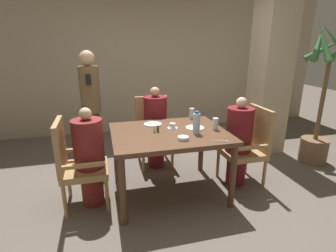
{
  "coord_description": "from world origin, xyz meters",
  "views": [
    {
      "loc": [
        -0.72,
        -2.71,
        1.73
      ],
      "look_at": [
        0.0,
        0.05,
        0.83
      ],
      "focal_mm": 28.0,
      "sensor_mm": 36.0,
      "label": 1
    }
  ],
  "objects": [
    {
      "name": "standing_host",
      "position": [
        -0.86,
        1.15,
        0.88
      ],
      "size": [
        0.28,
        0.32,
        1.64
      ],
      "color": "#2D2D33",
      "rests_on": "ground_plane"
    },
    {
      "name": "potted_palm",
      "position": [
        2.34,
        0.29,
        0.79
      ],
      "size": [
        0.71,
        0.73,
        2.04
      ],
      "color": "brown",
      "rests_on": "ground_plane"
    },
    {
      "name": "diner_in_far_chair",
      "position": [
        -0.0,
        0.76,
        0.6
      ],
      "size": [
        0.32,
        0.32,
        1.17
      ],
      "color": "maroon",
      "rests_on": "ground_plane"
    },
    {
      "name": "water_bottle",
      "position": [
        0.27,
        -0.14,
        0.9
      ],
      "size": [
        0.08,
        0.08,
        0.25
      ],
      "color": "silver",
      "rests_on": "dining_table"
    },
    {
      "name": "pepper_shaker",
      "position": [
        -0.13,
        0.02,
        0.81
      ],
      "size": [
        0.03,
        0.03,
        0.07
      ],
      "color": "#4C3D2D",
      "rests_on": "dining_table"
    },
    {
      "name": "fork_beside_plate",
      "position": [
        0.44,
        -0.42,
        0.78
      ],
      "size": [
        0.16,
        0.08,
        0.0
      ],
      "color": "silver",
      "rests_on": "dining_table"
    },
    {
      "name": "salt_shaker",
      "position": [
        -0.17,
        0.02,
        0.82
      ],
      "size": [
        0.03,
        0.03,
        0.08
      ],
      "color": "white",
      "rests_on": "dining_table"
    },
    {
      "name": "wall_back",
      "position": [
        0.0,
        2.55,
        1.4
      ],
      "size": [
        8.0,
        0.06,
        2.8
      ],
      "color": "tan",
      "rests_on": "ground_plane"
    },
    {
      "name": "chair_far_side",
      "position": [
        0.0,
        0.9,
        0.53
      ],
      "size": [
        0.49,
        0.49,
        0.99
      ],
      "color": "#A88451",
      "rests_on": "ground_plane"
    },
    {
      "name": "diner_in_right_chair",
      "position": [
        0.89,
        0.0,
        0.58
      ],
      "size": [
        0.32,
        0.32,
        1.13
      ],
      "color": "maroon",
      "rests_on": "ground_plane"
    },
    {
      "name": "pillar_stone",
      "position": [
        1.91,
        0.95,
        1.35
      ],
      "size": [
        0.49,
        0.49,
        2.7
      ],
      "color": "#BCAD8E",
      "rests_on": "ground_plane"
    },
    {
      "name": "dining_table",
      "position": [
        0.0,
        0.0,
        0.68
      ],
      "size": [
        1.29,
        1.03,
        0.78
      ],
      "color": "brown",
      "rests_on": "ground_plane"
    },
    {
      "name": "teacup_with_saucer",
      "position": [
        0.07,
        0.1,
        0.8
      ],
      "size": [
        0.12,
        0.12,
        0.06
      ],
      "color": "white",
      "rests_on": "dining_table"
    },
    {
      "name": "diner_in_left_chair",
      "position": [
        -0.89,
        0.0,
        0.57
      ],
      "size": [
        0.32,
        0.32,
        1.11
      ],
      "color": "maroon",
      "rests_on": "ground_plane"
    },
    {
      "name": "glass_tall_near",
      "position": [
        0.53,
        -0.06,
        0.85
      ],
      "size": [
        0.07,
        0.07,
        0.14
      ],
      "color": "silver",
      "rests_on": "dining_table"
    },
    {
      "name": "glass_tall_mid",
      "position": [
        0.43,
        0.45,
        0.85
      ],
      "size": [
        0.07,
        0.07,
        0.14
      ],
      "color": "silver",
      "rests_on": "dining_table"
    },
    {
      "name": "bowl_small",
      "position": [
        0.07,
        -0.29,
        0.8
      ],
      "size": [
        0.12,
        0.12,
        0.04
      ],
      "color": "white",
      "rests_on": "dining_table"
    },
    {
      "name": "plate_main_right",
      "position": [
        0.32,
        0.04,
        0.78
      ],
      "size": [
        0.22,
        0.22,
        0.01
      ],
      "color": "white",
      "rests_on": "dining_table"
    },
    {
      "name": "chair_left_side",
      "position": [
        -1.03,
        0.0,
        0.53
      ],
      "size": [
        0.49,
        0.49,
        0.99
      ],
      "color": "#A88451",
      "rests_on": "ground_plane"
    },
    {
      "name": "plate_main_left",
      "position": [
        -0.13,
        0.31,
        0.78
      ],
      "size": [
        0.22,
        0.22,
        0.01
      ],
      "color": "white",
      "rests_on": "dining_table"
    },
    {
      "name": "ground_plane",
      "position": [
        0.0,
        0.0,
        0.0
      ],
      "size": [
        16.0,
        16.0,
        0.0
      ],
      "primitive_type": "plane",
      "color": "#60564C"
    },
    {
      "name": "chair_right_side",
      "position": [
        1.03,
        0.0,
        0.53
      ],
      "size": [
        0.49,
        0.49,
        0.99
      ],
      "color": "#A88451",
      "rests_on": "ground_plane"
    }
  ]
}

